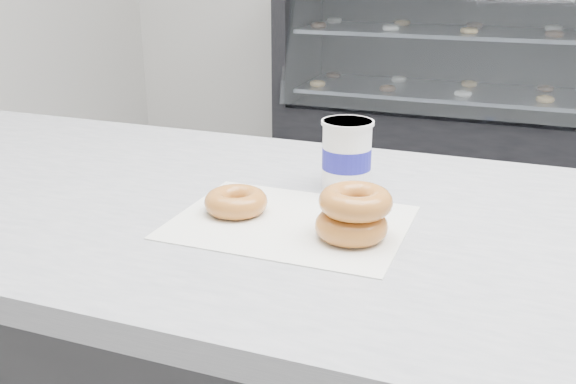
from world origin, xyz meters
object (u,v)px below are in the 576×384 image
at_px(donut_stack, 353,213).
at_px(coffee_cup, 347,154).
at_px(donut_single, 236,202).
at_px(display_case, 503,111).

relative_size(donut_stack, coffee_cup, 1.06).
distance_m(donut_single, coffee_cup, 0.22).
relative_size(donut_single, donut_stack, 0.78).
bearing_deg(donut_stack, donut_single, 171.57).
xyz_separation_m(display_case, donut_stack, (-0.09, -2.80, 0.45)).
bearing_deg(donut_single, coffee_cup, 53.56).
height_order(display_case, donut_stack, display_case).
bearing_deg(display_case, donut_single, -95.80).
distance_m(display_case, coffee_cup, 2.64).
bearing_deg(display_case, donut_stack, -91.80).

